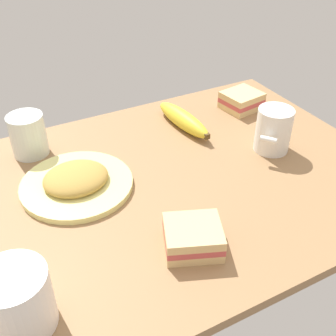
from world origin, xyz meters
The scene contains 8 objects.
tabletop centered at (0.00, 0.00, 1.00)cm, with size 90.00×64.00×2.00cm, color #936D47.
plate_of_food centered at (-16.71, 6.42, 3.34)cm, with size 21.81×21.81×3.99cm.
coffee_mug_black centered at (25.42, -0.53, 7.01)cm, with size 9.39×8.76×9.73cm.
coffee_mug_milky centered at (-32.67, -19.23, 6.85)cm, with size 12.02×9.50×9.43cm.
sandwich_main centered at (-4.95, -17.92, 4.20)cm, with size 11.61×11.11×4.40cm.
sandwich_side centered at (31.10, 18.34, 4.20)cm, with size 10.11×9.35×4.40cm.
glass_of_milk centered at (-21.66, 22.63, 6.01)cm, with size 7.61×7.61×9.16cm.
banana centered at (13.09, 16.90, 4.08)cm, with size 6.05×19.35×4.17cm.
Camera 1 is at (-31.50, -59.29, 53.07)cm, focal length 45.19 mm.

